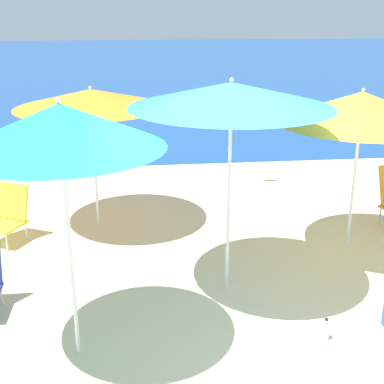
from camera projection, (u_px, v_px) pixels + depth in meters
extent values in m
plane|color=beige|center=(250.00, 333.00, 5.14)|extent=(60.00, 60.00, 0.00)
cube|color=#19478C|center=(148.00, 62.00, 29.31)|extent=(60.00, 40.00, 0.01)
cylinder|color=white|center=(71.00, 257.00, 4.54)|extent=(0.04, 0.04, 1.91)
cone|color=teal|center=(60.00, 126.00, 4.16)|extent=(1.68, 1.68, 0.36)
sphere|color=white|center=(58.00, 101.00, 4.10)|extent=(0.04, 0.04, 0.04)
cylinder|color=white|center=(353.00, 190.00, 6.57)|extent=(0.04, 0.04, 1.66)
cone|color=yellow|center=(362.00, 108.00, 6.24)|extent=(1.98, 1.98, 0.38)
sphere|color=white|center=(364.00, 90.00, 6.17)|extent=(0.04, 0.04, 0.04)
cylinder|color=white|center=(229.00, 204.00, 5.59)|extent=(0.04, 0.04, 2.03)
cone|color=blue|center=(231.00, 95.00, 5.21)|extent=(2.04, 2.04, 0.24)
sphere|color=white|center=(232.00, 80.00, 5.16)|extent=(0.04, 0.04, 0.04)
cylinder|color=white|center=(95.00, 169.00, 7.36)|extent=(0.04, 0.04, 1.70)
cone|color=orange|center=(91.00, 98.00, 7.04)|extent=(2.03, 2.03, 0.24)
sphere|color=white|center=(90.00, 88.00, 6.99)|extent=(0.04, 0.04, 0.04)
cylinder|color=silver|center=(1.00, 295.00, 5.58)|extent=(0.02, 0.02, 0.22)
cylinder|color=silver|center=(380.00, 216.00, 7.64)|extent=(0.02, 0.02, 0.26)
cylinder|color=silver|center=(7.00, 243.00, 6.80)|extent=(0.02, 0.02, 0.24)
cylinder|color=silver|center=(4.00, 227.00, 7.27)|extent=(0.02, 0.02, 0.24)
cylinder|color=silver|center=(26.00, 231.00, 7.15)|extent=(0.02, 0.02, 0.24)
cube|color=yellow|center=(4.00, 225.00, 6.99)|extent=(0.60, 0.61, 0.04)
cube|color=yellow|center=(13.00, 201.00, 7.11)|extent=(0.46, 0.34, 0.47)
cylinder|color=silver|center=(325.00, 332.00, 5.02)|extent=(0.07, 0.07, 0.15)
cylinder|color=silver|center=(326.00, 323.00, 4.98)|extent=(0.03, 0.03, 0.05)
cylinder|color=black|center=(327.00, 319.00, 4.97)|extent=(0.03, 0.03, 0.02)
cylinder|color=gold|center=(267.00, 179.00, 9.55)|extent=(0.01, 0.01, 0.07)
cylinder|color=gold|center=(269.00, 179.00, 9.55)|extent=(0.01, 0.01, 0.07)
ellipsoid|color=white|center=(268.00, 174.00, 9.52)|extent=(0.26, 0.11, 0.13)
sphere|color=white|center=(274.00, 171.00, 9.51)|extent=(0.07, 0.07, 0.07)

